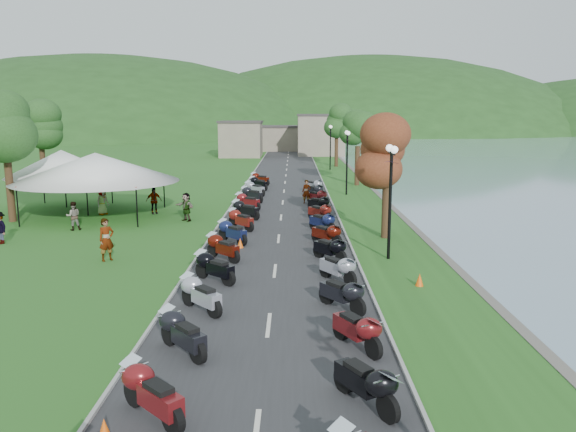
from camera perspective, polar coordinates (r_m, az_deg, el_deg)
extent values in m
cube|color=#323234|center=(46.75, -0.40, 2.53)|extent=(7.00, 120.00, 0.02)
cube|color=gray|center=(91.42, -1.22, 7.95)|extent=(18.00, 16.00, 5.00)
imported|color=slate|center=(26.09, -17.85, -4.33)|extent=(0.85, 0.84, 1.90)
imported|color=slate|center=(33.43, -20.89, -1.34)|extent=(0.88, 0.71, 1.60)
imported|color=slate|center=(31.44, -27.14, -2.53)|extent=(1.11, 0.99, 1.64)
cone|color=#F2590C|center=(12.46, -18.15, -19.89)|extent=(0.29, 0.29, 0.46)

